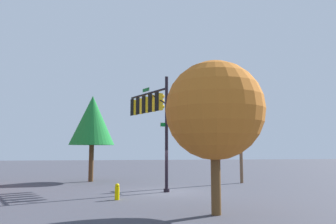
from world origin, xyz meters
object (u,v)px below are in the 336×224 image
object	(u,v)px
tree_mid	(215,111)
fire_hydrant	(117,192)
signal_pole_assembly	(151,110)
utility_pole	(240,127)
tree_near	(92,120)

from	to	relation	value
tree_mid	fire_hydrant	bearing A→B (deg)	41.22
signal_pole_assembly	utility_pole	distance (m)	7.78
fire_hydrant	tree_mid	bearing A→B (deg)	-138.78
utility_pole	fire_hydrant	xyz separation A→B (m)	(-6.97, 9.47, -3.88)
fire_hydrant	tree_near	size ratio (longest dim) A/B	0.12
signal_pole_assembly	tree_mid	distance (m)	9.09
tree_near	tree_mid	world-z (taller)	tree_near
signal_pole_assembly	tree_near	size ratio (longest dim) A/B	1.02
signal_pole_assembly	tree_mid	size ratio (longest dim) A/B	1.15
fire_hydrant	tree_near	xyz separation A→B (m)	(9.91, 2.09, 4.51)
tree_near	fire_hydrant	bearing A→B (deg)	-168.08
signal_pole_assembly	tree_mid	bearing A→B (deg)	-169.06
tree_near	tree_mid	bearing A→B (deg)	-157.41
signal_pole_assembly	utility_pole	size ratio (longest dim) A/B	0.86
signal_pole_assembly	fire_hydrant	distance (m)	6.87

